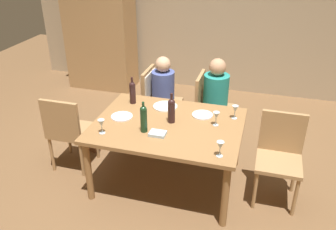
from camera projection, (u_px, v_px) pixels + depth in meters
ground_plane at (168, 180)px, 4.00m from camera, size 10.00×10.00×0.00m
rear_room_partition at (216, 9)px, 5.73m from camera, size 6.40×0.12×2.70m
armoire_cabinet at (100, 24)px, 5.92m from camera, size 1.18×0.62×2.18m
dining_table at (168, 130)px, 3.69m from camera, size 1.52×1.16×0.73m
chair_far_right at (208, 104)px, 4.50m from camera, size 0.44×0.44×0.92m
chair_far_left at (154, 93)px, 4.65m from camera, size 0.46×0.44×0.92m
chair_right_end at (280, 152)px, 3.54m from camera, size 0.44×0.44×0.92m
chair_left_end at (68, 129)px, 3.95m from camera, size 0.44×0.44×0.92m
person_woman_host at (218, 96)px, 4.41m from camera, size 0.36×0.31×1.15m
person_man_bearded at (165, 91)px, 4.59m from camera, size 0.34×0.29×1.10m
wine_bottle_tall_green at (144, 118)px, 3.45m from camera, size 0.07×0.07×0.32m
wine_bottle_dark_red at (133, 92)px, 4.02m from camera, size 0.07×0.07×0.32m
wine_bottle_short_olive at (171, 110)px, 3.62m from camera, size 0.08×0.08×0.32m
wine_glass_near_left at (216, 116)px, 3.58m from camera, size 0.07×0.07×0.15m
wine_glass_centre at (235, 109)px, 3.71m from camera, size 0.07×0.07×0.15m
wine_glass_near_right at (220, 146)px, 3.09m from camera, size 0.07×0.07×0.15m
wine_glass_far at (101, 124)px, 3.44m from camera, size 0.07×0.07×0.15m
dinner_plate_host at (165, 106)px, 4.00m from camera, size 0.28×0.28×0.01m
dinner_plate_guest_left at (202, 115)px, 3.81m from camera, size 0.22×0.22×0.01m
dinner_plate_guest_right at (122, 116)px, 3.78m from camera, size 0.23×0.23×0.01m
folded_napkin at (158, 134)px, 3.45m from camera, size 0.16×0.12×0.03m
handbag at (90, 141)px, 4.52m from camera, size 0.30×0.20×0.22m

